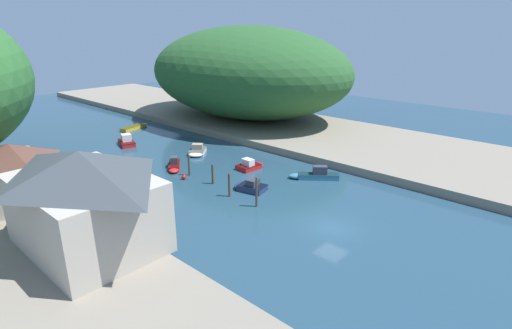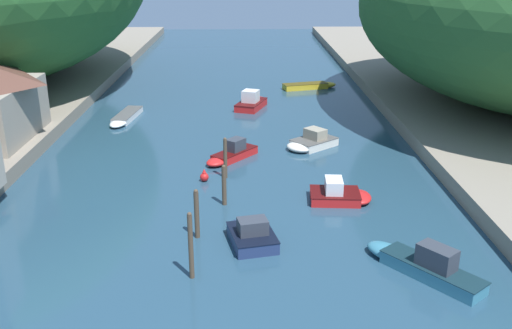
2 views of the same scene
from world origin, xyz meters
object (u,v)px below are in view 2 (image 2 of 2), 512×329
at_px(boat_cabin_cruiser, 253,102).
at_px(boat_far_upstream, 231,154).
at_px(boat_mid_channel, 311,86).
at_px(boat_moored_right, 341,194).
at_px(boat_white_cruiser, 251,233).
at_px(boat_open_rowboat, 125,118).
at_px(channel_buoy_near, 204,176).
at_px(boat_yellow_tender, 310,142).
at_px(boat_small_dinghy, 422,264).

distance_m(boat_cabin_cruiser, boat_far_upstream, 14.32).
height_order(boat_far_upstream, boat_mid_channel, boat_far_upstream).
xyz_separation_m(boat_far_upstream, boat_moored_right, (6.45, -7.11, -0.00)).
bearing_deg(boat_white_cruiser, boat_mid_channel, 65.88).
relative_size(boat_open_rowboat, boat_white_cruiser, 1.55).
bearing_deg(boat_open_rowboat, boat_far_upstream, 139.71).
distance_m(boat_open_rowboat, channel_buoy_near, 15.89).
xyz_separation_m(boat_moored_right, boat_yellow_tender, (-0.68, 9.60, 0.01)).
height_order(boat_white_cruiser, channel_buoy_near, boat_white_cruiser).
bearing_deg(boat_cabin_cruiser, boat_open_rowboat, -139.36).
bearing_deg(boat_small_dinghy, boat_moored_right, 67.27).
xyz_separation_m(boat_small_dinghy, channel_buoy_near, (-10.35, 11.12, -0.16)).
distance_m(boat_mid_channel, channel_buoy_near, 27.51).
height_order(boat_open_rowboat, boat_yellow_tender, boat_yellow_tender).
bearing_deg(boat_mid_channel, boat_far_upstream, -35.96).
xyz_separation_m(boat_cabin_cruiser, boat_moored_right, (4.76, -21.33, -0.10)).
xyz_separation_m(boat_moored_right, boat_white_cruiser, (-5.22, -4.72, 0.02)).
relative_size(boat_moored_right, boat_yellow_tender, 0.84).
distance_m(boat_open_rowboat, boat_yellow_tender, 16.77).
bearing_deg(boat_cabin_cruiser, boat_small_dinghy, -56.96).
xyz_separation_m(boat_moored_right, channel_buoy_near, (-8.02, 3.18, -0.08)).
bearing_deg(boat_far_upstream, boat_white_cruiser, 134.81).
bearing_deg(boat_moored_right, channel_buoy_near, -107.70).
relative_size(boat_open_rowboat, boat_mid_channel, 1.01).
relative_size(boat_cabin_cruiser, boat_yellow_tender, 1.20).
bearing_deg(boat_mid_channel, boat_cabin_cruiser, -55.40).
distance_m(boat_open_rowboat, boat_white_cruiser, 24.19).
xyz_separation_m(boat_yellow_tender, boat_white_cruiser, (-4.53, -14.32, 0.02)).
bearing_deg(boat_yellow_tender, boat_cabin_cruiser, -20.54).
relative_size(boat_far_upstream, boat_moored_right, 1.20).
height_order(boat_far_upstream, boat_white_cruiser, boat_far_upstream).
xyz_separation_m(boat_far_upstream, boat_yellow_tender, (5.77, 2.49, 0.00)).
bearing_deg(boat_moored_right, boat_white_cruiser, -43.98).
relative_size(boat_cabin_cruiser, boat_small_dinghy, 0.96).
bearing_deg(boat_open_rowboat, boat_mid_channel, -138.51).
xyz_separation_m(boat_open_rowboat, channel_buoy_near, (7.67, -13.91, 0.08)).
xyz_separation_m(boat_mid_channel, channel_buoy_near, (-9.57, -25.79, 0.03)).
bearing_deg(boat_cabin_cruiser, boat_far_upstream, -77.38).
height_order(boat_mid_channel, boat_white_cruiser, boat_white_cruiser).
bearing_deg(boat_white_cruiser, boat_small_dinghy, -35.93).
relative_size(boat_cabin_cruiser, boat_far_upstream, 1.19).
bearing_deg(boat_open_rowboat, channel_buoy_near, 125.79).
relative_size(boat_small_dinghy, channel_buoy_near, 6.53).
bearing_deg(boat_far_upstream, boat_yellow_tender, -117.83).
bearing_deg(boat_far_upstream, boat_mid_channel, -71.27).
height_order(boat_cabin_cruiser, boat_yellow_tender, boat_cabin_cruiser).
xyz_separation_m(boat_small_dinghy, boat_yellow_tender, (-3.01, 17.55, -0.06)).
xyz_separation_m(boat_open_rowboat, boat_yellow_tender, (15.01, -7.49, 0.17)).
relative_size(boat_cabin_cruiser, channel_buoy_near, 6.28).
distance_m(boat_yellow_tender, channel_buoy_near, 9.75).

